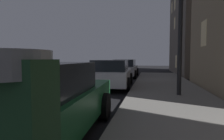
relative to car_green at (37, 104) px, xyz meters
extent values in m
cube|color=#1E4728|center=(1.66, -2.56, 0.65)|extent=(0.19, 0.11, 0.30)
cylinder|color=#999EA5|center=(1.66, -2.56, 0.79)|extent=(0.19, 0.19, 0.06)
cube|color=#19592D|center=(0.00, 0.01, -0.13)|extent=(2.05, 4.53, 0.64)
cube|color=#1E2328|center=(0.00, -0.03, 0.45)|extent=(1.73, 2.10, 0.56)
cylinder|color=black|center=(-1.00, 1.35, -0.37)|extent=(0.25, 0.67, 0.66)
cylinder|color=black|center=(0.89, 1.43, -0.37)|extent=(0.25, 0.67, 0.66)
cube|color=silver|center=(0.00, 6.61, -0.13)|extent=(2.07, 4.34, 0.64)
cube|color=#1E2328|center=(0.01, 6.36, 0.45)|extent=(1.75, 2.42, 0.56)
cylinder|color=black|center=(-1.00, 7.87, -0.37)|extent=(0.26, 0.67, 0.66)
cylinder|color=black|center=(0.86, 7.97, -0.37)|extent=(0.26, 0.67, 0.66)
cylinder|color=black|center=(-0.86, 5.24, -0.37)|extent=(0.26, 0.67, 0.66)
cylinder|color=black|center=(1.00, 5.34, -0.37)|extent=(0.26, 0.67, 0.66)
cube|color=#B7B7BF|center=(0.00, 12.12, -0.13)|extent=(1.80, 4.47, 0.64)
cube|color=#1E2328|center=(0.00, 11.91, 0.45)|extent=(1.57, 2.43, 0.56)
cylinder|color=black|center=(-0.90, 13.50, -0.37)|extent=(0.23, 0.66, 0.66)
cylinder|color=black|center=(0.88, 13.51, -0.37)|extent=(0.23, 0.66, 0.66)
cylinder|color=black|center=(-0.88, 10.73, -0.37)|extent=(0.23, 0.66, 0.66)
cylinder|color=black|center=(0.90, 10.75, -0.37)|extent=(0.23, 0.66, 0.66)
cylinder|color=black|center=(3.06, 4.31, 2.16)|extent=(0.16, 0.16, 5.42)
cube|color=#F2D17F|center=(4.47, 6.54, 1.99)|extent=(0.06, 0.90, 1.20)
cube|color=#F2D17F|center=(4.47, 20.04, 6.76)|extent=(0.06, 0.90, 1.20)
cube|color=#F2D17F|center=(4.47, 17.30, 4.46)|extent=(0.06, 0.90, 1.20)
cube|color=#F2D17F|center=(4.47, 17.44, 6.44)|extent=(0.06, 0.90, 1.20)
cube|color=#F2D17F|center=(4.47, 15.65, 0.53)|extent=(0.06, 0.90, 1.20)
camera|label=1|loc=(1.97, -2.91, 0.80)|focal=29.56mm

